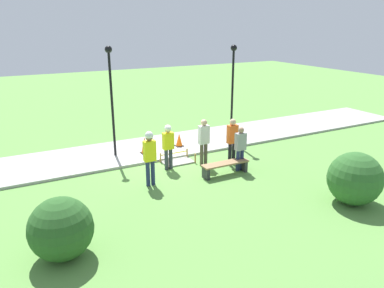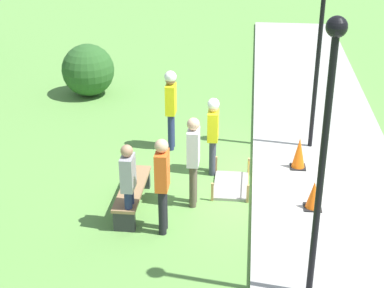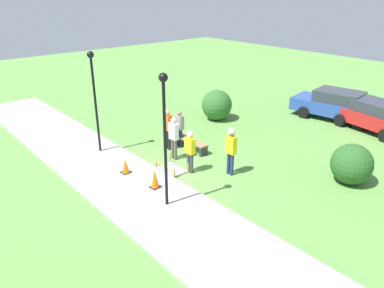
% 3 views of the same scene
% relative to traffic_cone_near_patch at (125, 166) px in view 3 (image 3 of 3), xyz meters
% --- Properties ---
extents(ground_plane, '(60.00, 60.00, 0.00)m').
position_rel_traffic_cone_near_patch_xyz_m(ground_plane, '(1.05, 1.16, -0.38)').
color(ground_plane, '#5B8E42').
extents(sidewalk, '(28.00, 3.19, 0.10)m').
position_rel_traffic_cone_near_patch_xyz_m(sidewalk, '(1.05, -0.43, -0.33)').
color(sidewalk, '#9E9E99').
rests_on(sidewalk, ground_plane).
extents(wet_concrete_patch, '(1.23, 0.76, 0.39)m').
position_rel_traffic_cone_near_patch_xyz_m(wet_concrete_patch, '(0.84, 1.60, -0.34)').
color(wet_concrete_patch, gray).
rests_on(wet_concrete_patch, ground_plane).
extents(traffic_cone_near_patch, '(0.34, 0.34, 0.58)m').
position_rel_traffic_cone_near_patch_xyz_m(traffic_cone_near_patch, '(0.00, 0.00, 0.00)').
color(traffic_cone_near_patch, black).
rests_on(traffic_cone_near_patch, sidewalk).
extents(traffic_cone_far_patch, '(0.34, 0.34, 0.71)m').
position_rel_traffic_cone_near_patch_xyz_m(traffic_cone_far_patch, '(1.68, 0.18, 0.07)').
color(traffic_cone_far_patch, black).
rests_on(traffic_cone_far_patch, sidewalk).
extents(park_bench, '(1.81, 0.44, 0.47)m').
position_rel_traffic_cone_near_patch_xyz_m(park_bench, '(-0.17, 3.48, -0.05)').
color(park_bench, '#2D2D33').
rests_on(park_bench, ground_plane).
extents(worker_supervisor, '(0.40, 0.25, 1.74)m').
position_rel_traffic_cone_near_patch_xyz_m(worker_supervisor, '(1.44, 2.04, 0.65)').
color(worker_supervisor, '#383D47').
rests_on(worker_supervisor, ground_plane).
extents(worker_assistant, '(0.40, 0.28, 1.92)m').
position_rel_traffic_cone_near_patch_xyz_m(worker_assistant, '(2.59, 3.09, 0.78)').
color(worker_assistant, navy).
rests_on(worker_assistant, ground_plane).
extents(bystander_in_orange_shirt, '(0.40, 0.24, 1.85)m').
position_rel_traffic_cone_near_patch_xyz_m(bystander_in_orange_shirt, '(-0.92, 2.77, 0.68)').
color(bystander_in_orange_shirt, black).
rests_on(bystander_in_orange_shirt, ground_plane).
extents(bystander_in_gray_shirt, '(0.40, 0.24, 1.85)m').
position_rel_traffic_cone_near_patch_xyz_m(bystander_in_gray_shirt, '(0.08, 2.32, 0.67)').
color(bystander_in_gray_shirt, brown).
rests_on(bystander_in_gray_shirt, ground_plane).
extents(bystander_in_white_shirt, '(0.40, 0.22, 1.69)m').
position_rel_traffic_cone_near_patch_xyz_m(bystander_in_white_shirt, '(-0.87, 3.39, 0.57)').
color(bystander_in_white_shirt, navy).
rests_on(bystander_in_white_shirt, ground_plane).
extents(lamppost_near, '(0.28, 0.28, 4.37)m').
position_rel_traffic_cone_near_patch_xyz_m(lamppost_near, '(2.84, -0.17, 2.54)').
color(lamppost_near, black).
rests_on(lamppost_near, sidewalk).
extents(lamppost_far, '(0.28, 0.28, 4.29)m').
position_rel_traffic_cone_near_patch_xyz_m(lamppost_far, '(-2.54, 0.27, 2.49)').
color(lamppost_far, black).
rests_on(lamppost_far, sidewalk).
extents(parked_car_blue, '(4.99, 2.66, 1.58)m').
position_rel_traffic_cone_near_patch_xyz_m(parked_car_blue, '(1.86, 12.23, 0.42)').
color(parked_car_blue, '#28479E').
rests_on(parked_car_blue, ground_plane).
extents(parked_car_red, '(4.34, 2.50, 1.52)m').
position_rel_traffic_cone_near_patch_xyz_m(parked_car_red, '(3.97, 12.01, 0.40)').
color(parked_car_red, red).
rests_on(parked_car_red, ground_plane).
extents(shrub_rounded_near, '(1.51, 1.51, 1.51)m').
position_rel_traffic_cone_near_patch_xyz_m(shrub_rounded_near, '(5.95, 5.97, 0.37)').
color(shrub_rounded_near, '#285623').
rests_on(shrub_rounded_near, ground_plane).
extents(shrub_rounded_mid, '(1.63, 1.63, 1.63)m').
position_rel_traffic_cone_near_patch_xyz_m(shrub_rounded_mid, '(-2.39, 7.23, 0.43)').
color(shrub_rounded_mid, '#2D6028').
rests_on(shrub_rounded_mid, ground_plane).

